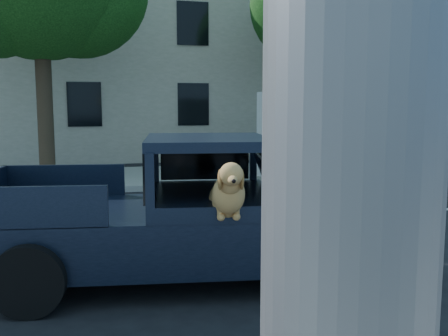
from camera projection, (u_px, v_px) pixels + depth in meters
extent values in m
plane|color=black|center=(325.00, 285.00, 6.05)|extent=(120.00, 120.00, 0.00)
cube|color=gray|center=(188.00, 176.00, 14.88)|extent=(60.00, 4.00, 0.15)
cylinder|color=#332619|center=(45.00, 104.00, 14.01)|extent=(0.44, 0.44, 4.40)
cylinder|color=#332619|center=(337.00, 104.00, 16.24)|extent=(0.44, 0.44, 4.40)
sphere|color=black|center=(308.00, 6.00, 15.28)|extent=(3.60, 3.60, 3.60)
sphere|color=black|center=(363.00, 3.00, 16.36)|extent=(4.00, 4.00, 4.00)
cube|color=beige|center=(224.00, 52.00, 22.08)|extent=(26.00, 6.00, 9.00)
cube|color=black|center=(189.00, 231.00, 6.22)|extent=(5.20, 2.62, 0.63)
cube|color=black|center=(328.00, 198.00, 6.35)|extent=(1.70, 2.10, 0.15)
cube|color=black|center=(208.00, 142.00, 6.10)|extent=(1.73, 2.03, 0.11)
cube|color=black|center=(270.00, 168.00, 6.22)|extent=(0.48, 1.66, 0.54)
cube|color=black|center=(227.00, 224.00, 5.81)|extent=(0.60, 0.60, 0.36)
cube|color=black|center=(292.00, 198.00, 5.06)|extent=(0.10, 0.06, 0.15)
cube|color=silver|center=(348.00, 164.00, 13.40)|extent=(4.99, 3.37, 0.54)
cube|color=silver|center=(337.00, 124.00, 13.04)|extent=(4.16, 3.10, 1.63)
cube|color=silver|center=(393.00, 137.00, 14.27)|extent=(1.55, 2.22, 0.76)
cube|color=navy|center=(367.00, 149.00, 12.23)|extent=(3.53, 1.15, 0.20)
cube|color=#9E0F0F|center=(367.00, 156.00, 12.26)|extent=(3.53, 1.15, 0.08)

